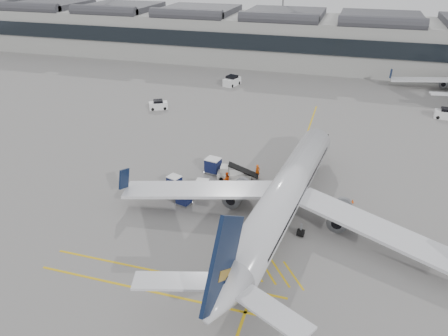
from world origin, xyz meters
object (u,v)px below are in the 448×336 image
(belt_loader, at_px, (234,174))
(ramp_agent_a, at_px, (258,171))
(baggage_cart_a, at_px, (213,165))
(pushback_tug, at_px, (183,190))
(ramp_agent_b, at_px, (227,179))
(airliner_main, at_px, (284,197))

(belt_loader, xyz_separation_m, ramp_agent_a, (2.83, 1.06, 0.30))
(baggage_cart_a, distance_m, pushback_tug, 6.42)
(baggage_cart_a, relative_size, ramp_agent_b, 1.14)
(ramp_agent_a, relative_size, ramp_agent_b, 0.96)
(belt_loader, height_order, baggage_cart_a, belt_loader)
(airliner_main, height_order, baggage_cart_a, airliner_main)
(airliner_main, bearing_deg, pushback_tug, 175.58)
(airliner_main, distance_m, ramp_agent_a, 10.20)
(belt_loader, distance_m, ramp_agent_b, 2.18)
(belt_loader, distance_m, ramp_agent_a, 3.03)
(pushback_tug, bearing_deg, ramp_agent_b, 51.92)
(belt_loader, height_order, pushback_tug, belt_loader)
(ramp_agent_b, bearing_deg, baggage_cart_a, -75.01)
(airliner_main, xyz_separation_m, ramp_agent_a, (-4.70, 8.80, -2.12))
(belt_loader, relative_size, pushback_tug, 2.01)
(ramp_agent_b, height_order, pushback_tug, ramp_agent_b)
(belt_loader, distance_m, pushback_tug, 7.14)
(ramp_agent_b, xyz_separation_m, pushback_tug, (-4.35, -3.30, -0.37))
(belt_loader, distance_m, baggage_cart_a, 3.06)
(airliner_main, height_order, pushback_tug, airliner_main)
(ramp_agent_b, bearing_deg, airliner_main, 116.61)
(airliner_main, xyz_separation_m, belt_loader, (-7.53, 7.74, -2.42))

